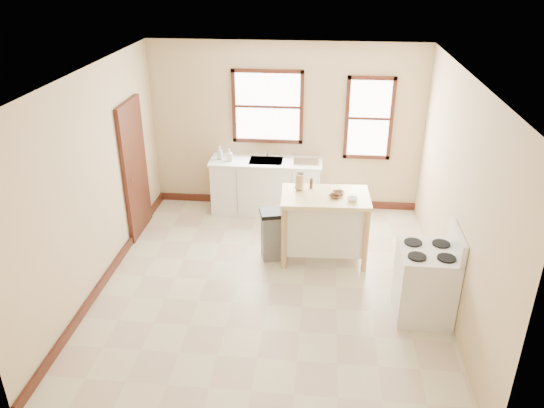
{
  "coord_description": "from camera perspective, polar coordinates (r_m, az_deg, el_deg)",
  "views": [
    {
      "loc": [
        0.61,
        -5.95,
        4.05
      ],
      "look_at": [
        -0.02,
        0.4,
        0.99
      ],
      "focal_mm": 35.0,
      "sensor_mm": 36.0,
      "label": 1
    }
  ],
  "objects": [
    {
      "name": "floor",
      "position": [
        7.23,
        -0.15,
        -8.51
      ],
      "size": [
        5.0,
        5.0,
        0.0
      ],
      "primitive_type": "plane",
      "color": "beige",
      "rests_on": "ground"
    },
    {
      "name": "ceiling",
      "position": [
        6.11,
        -0.18,
        13.78
      ],
      "size": [
        5.0,
        5.0,
        0.0
      ],
      "primitive_type": "plane",
      "rotation": [
        3.14,
        0.0,
        0.0
      ],
      "color": "white",
      "rests_on": "ground"
    },
    {
      "name": "wall_back",
      "position": [
        8.88,
        1.49,
        8.22
      ],
      "size": [
        4.5,
        0.04,
        2.8
      ],
      "primitive_type": "cube",
      "color": "#D2B58A",
      "rests_on": "ground"
    },
    {
      "name": "wall_left",
      "position": [
        7.12,
        -18.51,
        2.33
      ],
      "size": [
        0.04,
        5.0,
        2.8
      ],
      "primitive_type": "cube",
      "color": "#D2B58A",
      "rests_on": "ground"
    },
    {
      "name": "wall_right",
      "position": [
        6.72,
        19.3,
        0.83
      ],
      "size": [
        0.04,
        5.0,
        2.8
      ],
      "primitive_type": "cube",
      "color": "#D2B58A",
      "rests_on": "ground"
    },
    {
      "name": "window_main",
      "position": [
        8.79,
        -0.47,
        10.42
      ],
      "size": [
        1.17,
        0.06,
        1.22
      ],
      "primitive_type": null,
      "color": "#421612",
      "rests_on": "wall_back"
    },
    {
      "name": "window_side",
      "position": [
        8.81,
        10.4,
        9.03
      ],
      "size": [
        0.77,
        0.06,
        1.37
      ],
      "primitive_type": null,
      "color": "#421612",
      "rests_on": "wall_back"
    },
    {
      "name": "door_left",
      "position": [
        8.34,
        -14.54,
        3.66
      ],
      "size": [
        0.06,
        0.9,
        2.1
      ],
      "primitive_type": "cube",
      "color": "#421612",
      "rests_on": "ground"
    },
    {
      "name": "baseboard_back",
      "position": [
        9.34,
        1.39,
        0.29
      ],
      "size": [
        4.5,
        0.04,
        0.12
      ],
      "primitive_type": "cube",
      "color": "#421612",
      "rests_on": "ground"
    },
    {
      "name": "baseboard_left",
      "position": [
        7.71,
        -16.93,
        -6.86
      ],
      "size": [
        0.04,
        5.0,
        0.12
      ],
      "primitive_type": "cube",
      "color": "#421612",
      "rests_on": "ground"
    },
    {
      "name": "sink_counter",
      "position": [
        8.95,
        -0.64,
        1.95
      ],
      "size": [
        1.86,
        0.62,
        0.92
      ],
      "primitive_type": null,
      "color": "white",
      "rests_on": "ground"
    },
    {
      "name": "faucet",
      "position": [
        8.91,
        -0.53,
        5.78
      ],
      "size": [
        0.03,
        0.03,
        0.22
      ],
      "primitive_type": "cylinder",
      "color": "silver",
      "rests_on": "sink_counter"
    },
    {
      "name": "soap_bottle_a",
      "position": [
        8.83,
        -5.6,
        5.48
      ],
      "size": [
        0.09,
        0.09,
        0.22
      ],
      "primitive_type": "imported",
      "rotation": [
        0.0,
        0.0,
        -0.04
      ],
      "color": "#B2B2B2",
      "rests_on": "sink_counter"
    },
    {
      "name": "soap_bottle_b",
      "position": [
        8.76,
        -4.62,
        5.28
      ],
      "size": [
        0.1,
        0.11,
        0.21
      ],
      "primitive_type": "imported",
      "rotation": [
        0.0,
        0.0,
        0.12
      ],
      "color": "#B2B2B2",
      "rests_on": "sink_counter"
    },
    {
      "name": "dish_rack",
      "position": [
        8.7,
        3.74,
        4.83
      ],
      "size": [
        0.47,
        0.38,
        0.11
      ],
      "primitive_type": null,
      "rotation": [
        0.0,
        0.0,
        0.13
      ],
      "color": "silver",
      "rests_on": "sink_counter"
    },
    {
      "name": "kitchen_island",
      "position": [
        7.59,
        5.62,
        -2.46
      ],
      "size": [
        1.25,
        0.83,
        1.0
      ],
      "primitive_type": null,
      "rotation": [
        0.0,
        0.0,
        0.04
      ],
      "color": "#EED98C",
      "rests_on": "ground"
    },
    {
      "name": "knife_block",
      "position": [
        7.48,
        3.0,
        2.27
      ],
      "size": [
        0.12,
        0.12,
        0.2
      ],
      "primitive_type": null,
      "rotation": [
        0.0,
        0.0,
        -0.24
      ],
      "color": "tan",
      "rests_on": "kitchen_island"
    },
    {
      "name": "pepper_grinder",
      "position": [
        7.53,
        4.24,
        2.2
      ],
      "size": [
        0.04,
        0.04,
        0.15
      ],
      "primitive_type": "cylinder",
      "rotation": [
        0.0,
        0.0,
        0.0
      ],
      "color": "#472813",
      "rests_on": "kitchen_island"
    },
    {
      "name": "bowl_a",
      "position": [
        7.3,
        6.74,
        0.83
      ],
      "size": [
        0.2,
        0.2,
        0.04
      ],
      "primitive_type": "imported",
      "rotation": [
        0.0,
        0.0,
        -0.36
      ],
      "color": "brown",
      "rests_on": "kitchen_island"
    },
    {
      "name": "bowl_b",
      "position": [
        7.39,
        7.16,
        1.15
      ],
      "size": [
        0.21,
        0.21,
        0.04
      ],
      "primitive_type": "imported",
      "rotation": [
        0.0,
        0.0,
        0.32
      ],
      "color": "brown",
      "rests_on": "kitchen_island"
    },
    {
      "name": "bowl_c",
      "position": [
        7.23,
        8.65,
        0.51
      ],
      "size": [
        0.18,
        0.18,
        0.05
      ],
      "primitive_type": "imported",
      "rotation": [
        0.0,
        0.0,
        0.26
      ],
      "color": "white",
      "rests_on": "kitchen_island"
    },
    {
      "name": "trash_bin",
      "position": [
        7.61,
        0.22,
        -3.28
      ],
      "size": [
        0.46,
        0.41,
        0.75
      ],
      "primitive_type": null,
      "rotation": [
        0.0,
        0.0,
        0.26
      ],
      "color": "gray",
      "rests_on": "ground"
    },
    {
      "name": "gas_stove",
      "position": [
        6.63,
        16.23,
        -7.15
      ],
      "size": [
        0.72,
        0.72,
        1.16
      ],
      "primitive_type": null,
      "color": "white",
      "rests_on": "ground"
    }
  ]
}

